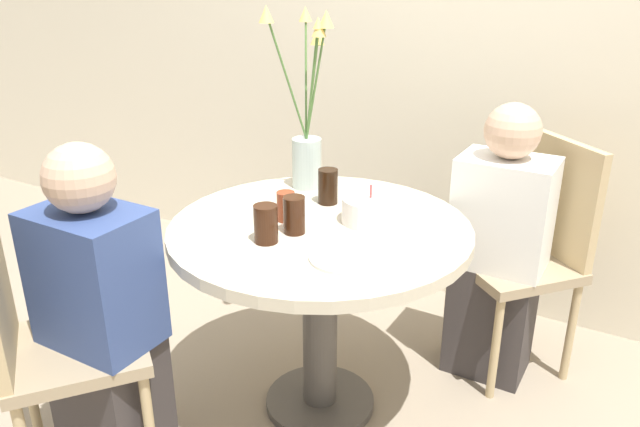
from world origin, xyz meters
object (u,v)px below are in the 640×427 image
(chair_right_flank, at_px, (44,332))
(drink_glass_0, at_px, (266,224))
(drink_glass_3, at_px, (328,186))
(flower_vase, at_px, (307,126))
(person_boy, at_px, (498,254))
(drink_glass_2, at_px, (286,206))
(person_guest, at_px, (102,327))
(chair_far_back, at_px, (534,243))
(drink_glass_1, at_px, (294,215))
(side_plate, at_px, (344,258))
(birthday_cake, at_px, (370,210))

(chair_right_flank, xyz_separation_m, drink_glass_0, (0.46, 0.49, 0.26))
(chair_right_flank, relative_size, drink_glass_3, 7.36)
(flower_vase, distance_m, person_boy, 0.87)
(drink_glass_2, relative_size, person_guest, 0.09)
(chair_far_back, height_order, chair_right_flank, same)
(chair_far_back, relative_size, drink_glass_0, 7.70)
(drink_glass_1, bearing_deg, person_boy, 51.69)
(drink_glass_0, bearing_deg, person_guest, -134.49)
(side_plate, bearing_deg, chair_far_back, 66.02)
(flower_vase, distance_m, drink_glass_3, 0.26)
(birthday_cake, relative_size, drink_glass_1, 1.57)
(chair_far_back, xyz_separation_m, drink_glass_2, (-0.69, -0.69, 0.25))
(drink_glass_3, bearing_deg, birthday_cake, -21.21)
(chair_far_back, xyz_separation_m, flower_vase, (-0.80, -0.36, 0.44))
(person_boy, bearing_deg, person_guest, -129.14)
(person_boy, xyz_separation_m, person_guest, (-0.91, -1.11, 0.00))
(chair_far_back, bearing_deg, person_boy, -90.00)
(side_plate, xyz_separation_m, drink_glass_2, (-0.31, 0.16, 0.05))
(chair_right_flank, height_order, drink_glass_3, chair_right_flank)
(chair_far_back, bearing_deg, drink_glass_0, -86.20)
(chair_right_flank, bearing_deg, drink_glass_1, -92.03)
(birthday_cake, bearing_deg, chair_right_flank, -129.81)
(chair_far_back, distance_m, person_guest, 1.59)
(drink_glass_1, xyz_separation_m, person_boy, (0.51, 0.64, -0.28))
(chair_right_flank, height_order, person_guest, person_guest)
(birthday_cake, bearing_deg, drink_glass_1, -130.11)
(flower_vase, height_order, drink_glass_0, flower_vase)
(drink_glass_2, bearing_deg, person_boy, 44.26)
(birthday_cake, relative_size, drink_glass_2, 1.89)
(flower_vase, bearing_deg, chair_right_flank, -106.95)
(person_guest, bearing_deg, person_boy, 50.86)
(drink_glass_0, relative_size, person_boy, 0.11)
(drink_glass_1, bearing_deg, person_guest, -130.23)
(chair_right_flank, height_order, drink_glass_0, chair_right_flank)
(chair_far_back, distance_m, drink_glass_0, 1.11)
(drink_glass_3, bearing_deg, chair_right_flank, -117.55)
(drink_glass_2, relative_size, drink_glass_3, 0.80)
(chair_right_flank, xyz_separation_m, person_guest, (0.10, 0.13, -0.02))
(birthday_cake, height_order, side_plate, birthday_cake)
(flower_vase, xyz_separation_m, drink_glass_0, (0.15, -0.50, -0.18))
(drink_glass_3, bearing_deg, person_boy, 33.35)
(drink_glass_0, relative_size, drink_glass_1, 0.99)
(chair_right_flank, relative_size, drink_glass_2, 9.21)
(chair_far_back, relative_size, person_guest, 0.85)
(chair_right_flank, height_order, person_boy, person_boy)
(drink_glass_2, bearing_deg, drink_glass_1, -42.28)
(drink_glass_0, bearing_deg, drink_glass_2, 103.03)
(side_plate, bearing_deg, flower_vase, 130.70)
(flower_vase, xyz_separation_m, person_guest, (-0.21, -0.87, -0.46))
(chair_far_back, bearing_deg, person_guest, -88.68)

